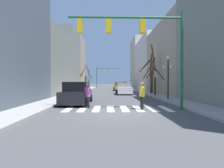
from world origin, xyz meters
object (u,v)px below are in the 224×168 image
object	(u,v)px
pedestrian_on_left_sidewalk	(142,93)
street_tree_left_near	(89,81)
street_tree_right_near	(154,78)
car_at_intersection	(123,85)
traffic_signal_near	(140,36)
car_parked_right_mid	(124,89)
car_parked_left_far	(119,87)
traffic_signal_far	(104,73)
car_parked_right_far	(77,94)
street_tree_right_mid	(151,73)
street_lamp_right_corner	(168,68)
pedestrian_near_right_corner	(88,94)
street_tree_right_far	(85,79)

from	to	relation	value
pedestrian_on_left_sidewalk	street_tree_left_near	distance (m)	29.61
street_tree_right_near	car_at_intersection	bearing A→B (deg)	94.32
traffic_signal_near	car_parked_right_mid	xyz separation A→B (m)	(0.23, 13.24, -3.84)
car_parked_left_far	car_parked_right_mid	size ratio (longest dim) A/B	0.95
traffic_signal_far	street_tree_right_near	world-z (taller)	traffic_signal_far
traffic_signal_near	car_parked_right_far	size ratio (longest dim) A/B	1.52
car_at_intersection	street_tree_right_near	world-z (taller)	street_tree_right_near
street_tree_right_mid	street_tree_right_near	bearing A→B (deg)	-97.50
street_lamp_right_corner	street_tree_right_near	distance (m)	4.57
street_tree_right_near	pedestrian_near_right_corner	bearing A→B (deg)	-127.40
traffic_signal_near	car_parked_left_far	distance (m)	23.68
car_parked_left_far	car_at_intersection	xyz separation A→B (m)	(1.61, 8.93, 0.01)
traffic_signal_near	traffic_signal_far	world-z (taller)	traffic_signal_near
car_parked_left_far	street_tree_left_near	size ratio (longest dim) A/B	0.94
traffic_signal_near	pedestrian_near_right_corner	bearing A→B (deg)	167.26
car_parked_right_mid	car_parked_right_far	distance (m)	11.23
car_parked_left_far	street_tree_right_far	size ratio (longest dim) A/B	0.81
traffic_signal_far	pedestrian_on_left_sidewalk	world-z (taller)	traffic_signal_far
traffic_signal_near	street_tree_right_far	xyz separation A→B (m)	(-6.61, 24.78, -2.24)
street_tree_left_near	street_tree_right_mid	xyz separation A→B (m)	(10.20, -15.95, 1.20)
pedestrian_near_right_corner	pedestrian_on_left_sidewalk	xyz separation A→B (m)	(3.51, -0.70, 0.07)
traffic_signal_far	car_parked_right_far	world-z (taller)	traffic_signal_far
street_lamp_right_corner	street_tree_right_far	bearing A→B (deg)	117.57
car_at_intersection	pedestrian_on_left_sidewalk	bearing A→B (deg)	177.14
traffic_signal_far	car_parked_right_mid	world-z (taller)	traffic_signal_far
traffic_signal_far	street_lamp_right_corner	xyz separation A→B (m)	(6.98, -36.19, -1.45)
car_parked_right_mid	street_tree_right_near	bearing A→B (deg)	-137.44
car_parked_right_far	street_tree_right_mid	bearing A→B (deg)	-40.10
traffic_signal_far	car_parked_right_mid	size ratio (longest dim) A/B	1.59
car_at_intersection	street_tree_right_far	distance (m)	11.37
traffic_signal_near	street_tree_right_near	bearing A→B (deg)	70.19
car_parked_left_far	pedestrian_near_right_corner	distance (m)	22.88
pedestrian_near_right_corner	street_lamp_right_corner	bearing A→B (deg)	81.19
car_parked_left_far	street_tree_left_near	xyz separation A→B (m)	(-6.45, 5.58, 1.02)
street_lamp_right_corner	pedestrian_on_left_sidewalk	bearing A→B (deg)	-123.75
street_tree_right_far	car_parked_left_far	bearing A→B (deg)	-11.77
car_parked_left_far	pedestrian_on_left_sidewalk	world-z (taller)	pedestrian_on_left_sidewalk
pedestrian_near_right_corner	traffic_signal_far	bearing A→B (deg)	138.60
street_tree_left_near	street_tree_right_near	size ratio (longest dim) A/B	1.00
car_parked_right_far	street_tree_right_mid	xyz separation A→B (m)	(8.38, 9.95, 2.19)
street_tree_left_near	street_tree_right_far	distance (m)	4.22
street_tree_left_near	car_parked_right_far	bearing A→B (deg)	-85.97
pedestrian_on_left_sidewalk	street_tree_right_far	bearing A→B (deg)	-170.79
car_parked_left_far	car_at_intersection	distance (m)	9.07
car_parked_right_mid	car_parked_right_far	bearing A→B (deg)	155.37
traffic_signal_far	street_tree_right_near	size ratio (longest dim) A/B	1.56
car_parked_right_far	pedestrian_near_right_corner	size ratio (longest dim) A/B	2.91
car_at_intersection	street_tree_left_near	size ratio (longest dim) A/B	1.08
street_tree_right_far	street_tree_right_near	distance (m)	18.16
car_parked_right_far	traffic_signal_near	bearing A→B (deg)	-124.32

